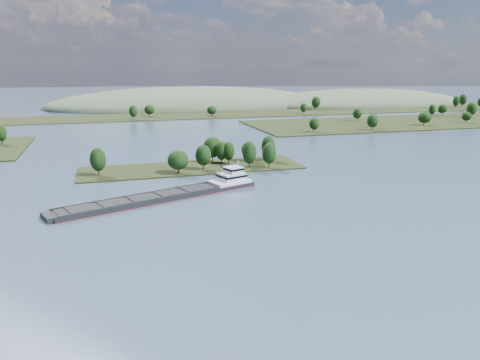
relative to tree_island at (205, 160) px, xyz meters
name	(u,v)px	position (x,y,z in m)	size (l,w,h in m)	color
ground	(225,206)	(-5.98, -59.28, -4.01)	(1800.00, 1800.00, 0.00)	#384C61
tree_island	(205,160)	(0.00, 0.00, 0.00)	(100.00, 30.00, 13.47)	black
right_bank	(442,120)	(225.97, 120.07, -3.07)	(320.00, 90.00, 14.94)	black
back_shoreline	(156,116)	(2.64, 220.44, -3.32)	(900.00, 60.00, 15.36)	black
hill_east	(363,104)	(254.02, 290.72, -4.01)	(260.00, 140.00, 36.00)	#46593D
hill_west	(192,106)	(54.02, 320.72, -4.01)	(320.00, 160.00, 44.00)	#46593D
cargo_barge	(173,194)	(-21.11, -43.74, -2.69)	(75.97, 35.28, 10.49)	black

